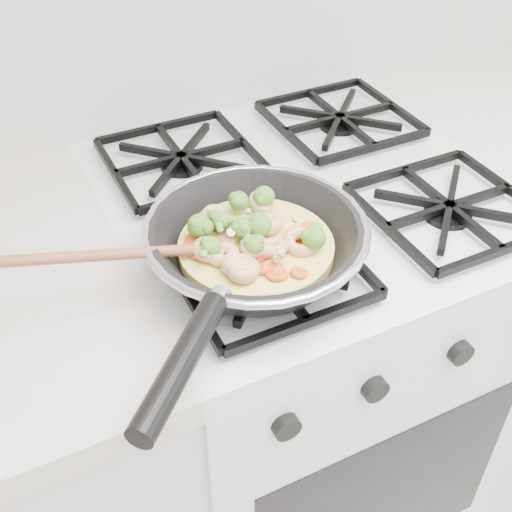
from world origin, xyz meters
name	(u,v)px	position (x,y,z in m)	size (l,w,h in m)	color
stove	(297,374)	(0.00, 1.70, 0.46)	(0.60, 0.60, 0.92)	white
skillet	(252,243)	(-0.16, 1.56, 0.96)	(0.48, 0.38, 0.10)	black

